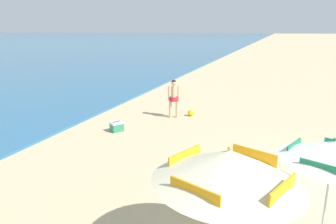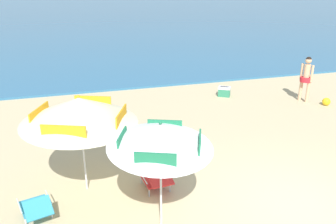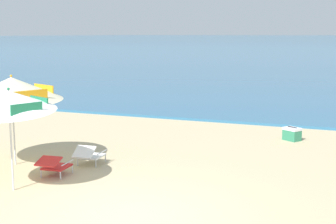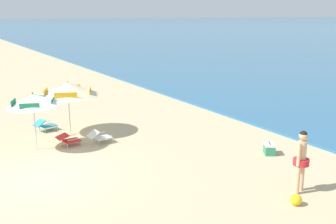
# 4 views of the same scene
# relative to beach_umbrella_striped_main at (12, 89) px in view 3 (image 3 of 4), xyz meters

# --- Properties ---
(ground_plane) EXTENTS (800.00, 800.00, 0.00)m
(ground_plane) POSITION_rel_beach_umbrella_striped_main_xyz_m (4.17, -2.11, -1.91)
(ground_plane) COLOR tan
(beach_umbrella_striped_main) EXTENTS (3.44, 3.45, 2.24)m
(beach_umbrella_striped_main) POSITION_rel_beach_umbrella_striped_main_xyz_m (0.00, 0.00, 0.00)
(beach_umbrella_striped_main) COLOR silver
(beach_umbrella_striped_main) RESTS_ON ground
(beach_umbrella_striped_second) EXTENTS (2.23, 2.25, 2.18)m
(beach_umbrella_striped_second) POSITION_rel_beach_umbrella_striped_main_xyz_m (1.29, -1.67, -0.03)
(beach_umbrella_striped_second) COLOR silver
(beach_umbrella_striped_second) RESTS_ON ground
(lounge_chair_beside_umbrella) EXTENTS (0.63, 0.91, 0.50)m
(lounge_chair_beside_umbrella) POSITION_rel_beach_umbrella_striped_main_xyz_m (1.52, -0.53, -1.63)
(lounge_chair_beside_umbrella) COLOR red
(lounge_chair_beside_umbrella) RESTS_ON ground
(lounge_chair_facing_sea) EXTENTS (0.62, 0.93, 0.52)m
(lounge_chair_facing_sea) POSITION_rel_beach_umbrella_striped_main_xyz_m (1.75, 0.61, -1.64)
(lounge_chair_facing_sea) COLOR white
(lounge_chair_facing_sea) RESTS_ON ground
(cooler_box) EXTENTS (0.61, 0.56, 0.43)m
(cooler_box) POSITION_rel_beach_umbrella_striped_main_xyz_m (6.03, 5.39, -1.70)
(cooler_box) COLOR #2D7F5B
(cooler_box) RESTS_ON ground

